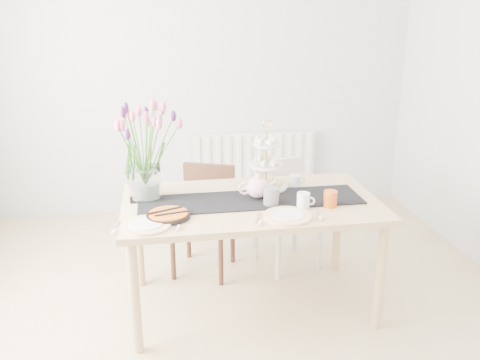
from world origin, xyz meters
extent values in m
plane|color=tan|center=(0.00, 0.00, 0.00)|extent=(4.50, 4.50, 0.00)
plane|color=silver|center=(0.00, 2.25, 1.30)|extent=(4.00, 0.00, 4.00)
cube|color=white|center=(0.50, 2.19, 0.45)|extent=(1.20, 0.08, 0.60)
cube|color=tan|center=(0.14, 0.43, 0.73)|extent=(1.60, 0.90, 0.04)
cylinder|color=tan|center=(-0.59, 0.05, 0.35)|extent=(0.06, 0.06, 0.71)
cylinder|color=tan|center=(0.87, 0.05, 0.35)|extent=(0.06, 0.06, 0.71)
cylinder|color=tan|center=(-0.59, 0.81, 0.35)|extent=(0.06, 0.06, 0.71)
cylinder|color=tan|center=(0.87, 0.81, 0.35)|extent=(0.06, 0.06, 0.71)
cube|color=#331B12|center=(-0.12, 0.95, 0.40)|extent=(0.51, 0.51, 0.04)
cube|color=#331B12|center=(-0.05, 1.11, 0.61)|extent=(0.38, 0.18, 0.37)
cylinder|color=#331B12|center=(-0.35, 0.85, 0.19)|extent=(0.04, 0.04, 0.38)
cylinder|color=#331B12|center=(-0.02, 0.71, 0.19)|extent=(0.04, 0.04, 0.38)
cylinder|color=#331B12|center=(-0.22, 1.18, 0.19)|extent=(0.04, 0.04, 0.38)
cylinder|color=#331B12|center=(0.11, 1.04, 0.19)|extent=(0.04, 0.04, 0.38)
cube|color=silver|center=(0.52, 0.94, 0.41)|extent=(0.49, 0.49, 0.04)
cube|color=silver|center=(0.47, 1.12, 0.61)|extent=(0.39, 0.15, 0.38)
cylinder|color=silver|center=(0.40, 0.72, 0.19)|extent=(0.04, 0.04, 0.39)
cylinder|color=silver|center=(0.75, 0.82, 0.19)|extent=(0.04, 0.04, 0.39)
cylinder|color=silver|center=(0.30, 1.07, 0.19)|extent=(0.04, 0.04, 0.39)
cylinder|color=silver|center=(0.65, 1.17, 0.19)|extent=(0.04, 0.04, 0.39)
cube|color=black|center=(0.14, 0.43, 0.75)|extent=(1.40, 0.35, 0.01)
cube|color=silver|center=(-0.51, 0.59, 0.85)|extent=(0.20, 0.20, 0.20)
cylinder|color=gold|center=(0.28, 0.64, 0.96)|extent=(0.01, 0.01, 0.42)
cylinder|color=white|center=(0.28, 0.64, 0.76)|extent=(0.28, 0.28, 0.01)
cylinder|color=white|center=(0.28, 0.64, 0.91)|extent=(0.23, 0.23, 0.01)
cylinder|color=white|center=(0.28, 0.64, 1.05)|extent=(0.18, 0.18, 0.01)
cylinder|color=white|center=(0.48, 0.64, 0.79)|extent=(0.08, 0.08, 0.08)
cylinder|color=black|center=(-0.38, 0.24, 0.76)|extent=(0.25, 0.25, 0.02)
cylinder|color=orange|center=(-0.38, 0.24, 0.78)|extent=(0.23, 0.23, 0.01)
cylinder|color=slate|center=(0.25, 0.33, 0.81)|extent=(0.13, 0.13, 0.11)
cylinder|color=white|center=(0.43, 0.26, 0.80)|extent=(0.10, 0.10, 0.09)
cylinder|color=#D15617|center=(0.60, 0.25, 0.80)|extent=(0.12, 0.12, 0.10)
cylinder|color=white|center=(-0.50, 0.13, 0.76)|extent=(0.34, 0.34, 0.01)
cylinder|color=white|center=(0.30, 0.13, 0.76)|extent=(0.36, 0.36, 0.01)
camera|label=1|loc=(-0.41, -2.50, 1.90)|focal=38.00mm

